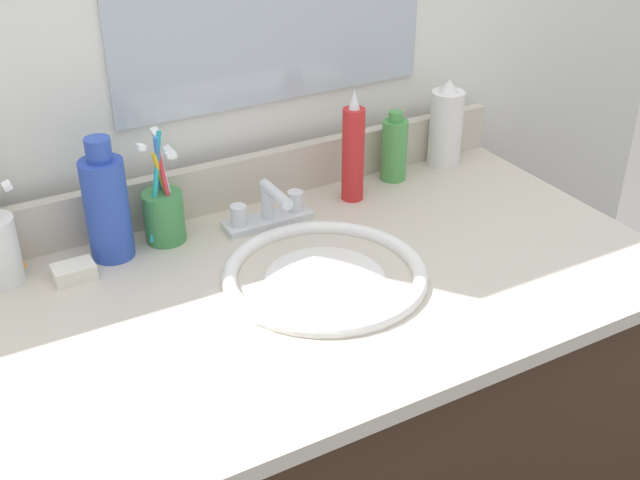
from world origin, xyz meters
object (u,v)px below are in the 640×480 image
(faucet, at_px, (269,210))
(bottle_spray_red, at_px, (353,152))
(bottle_shampoo_blue, at_px, (107,206))
(cup_green, at_px, (164,212))
(bottle_toner_green, at_px, (394,149))
(soap_bar, at_px, (74,272))
(bottle_lotion_white, at_px, (446,126))

(faucet, height_order, bottle_spray_red, bottle_spray_red)
(faucet, xyz_separation_m, bottle_shampoo_blue, (-0.27, 0.03, 0.06))
(bottle_shampoo_blue, height_order, cup_green, bottle_shampoo_blue)
(bottle_toner_green, relative_size, soap_bar, 2.17)
(bottle_shampoo_blue, height_order, bottle_toner_green, bottle_shampoo_blue)
(bottle_lotion_white, height_order, soap_bar, bottle_lotion_white)
(bottle_shampoo_blue, bearing_deg, soap_bar, -151.90)
(bottle_spray_red, height_order, cup_green, bottle_spray_red)
(faucet, distance_m, bottle_spray_red, 0.19)
(bottle_spray_red, relative_size, bottle_toner_green, 1.53)
(faucet, bearing_deg, bottle_lotion_white, 7.82)
(faucet, distance_m, soap_bar, 0.34)
(bottle_lotion_white, height_order, bottle_toner_green, bottle_lotion_white)
(bottle_shampoo_blue, relative_size, bottle_spray_red, 0.97)
(bottle_lotion_white, distance_m, bottle_shampoo_blue, 0.69)
(bottle_shampoo_blue, xyz_separation_m, bottle_toner_green, (0.56, 0.02, -0.03))
(faucet, height_order, cup_green, cup_green)
(faucet, distance_m, bottle_lotion_white, 0.43)
(bottle_shampoo_blue, bearing_deg, faucet, -6.82)
(bottle_spray_red, xyz_separation_m, cup_green, (-0.35, 0.02, -0.04))
(faucet, relative_size, bottle_shampoo_blue, 0.78)
(faucet, height_order, bottle_lotion_white, bottle_lotion_white)
(bottle_spray_red, bearing_deg, cup_green, 176.39)
(bottle_toner_green, bearing_deg, soap_bar, -174.89)
(bottle_spray_red, xyz_separation_m, soap_bar, (-0.52, -0.02, -0.08))
(faucet, bearing_deg, bottle_spray_red, 5.06)
(bottle_spray_red, distance_m, cup_green, 0.36)
(bottle_spray_red, xyz_separation_m, bottle_toner_green, (0.11, 0.03, -0.03))
(bottle_toner_green, height_order, soap_bar, bottle_toner_green)
(bottle_lotion_white, bearing_deg, cup_green, -178.13)
(soap_bar, bearing_deg, bottle_lotion_white, 4.87)
(faucet, relative_size, bottle_lotion_white, 0.90)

